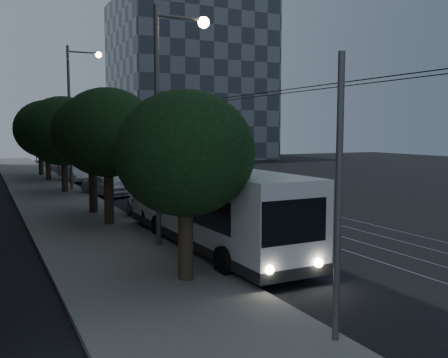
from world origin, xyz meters
TOP-DOWN VIEW (x-y plane):
  - ground at (0.00, 0.00)m, footprint 120.00×120.00m
  - sidewalk at (-7.50, 20.00)m, footprint 5.00×90.00m
  - tram_rails at (2.50, 20.00)m, footprint 4.52×90.00m
  - overhead_wires at (-4.97, 20.00)m, footprint 2.23×90.00m
  - building_distant_right at (18.00, 55.00)m, footprint 22.00×18.00m
  - trolleybus at (-4.07, -0.78)m, footprint 2.72×11.90m
  - pickup_silver at (-3.29, 8.00)m, footprint 4.38×5.93m
  - car_white_a at (-4.14, 15.77)m, footprint 3.05×4.61m
  - car_white_b at (-2.70, 21.10)m, footprint 2.24×4.33m
  - car_white_c at (-4.30, 25.98)m, footprint 1.90×4.71m
  - car_white_d at (-2.70, 32.71)m, footprint 2.66×3.85m
  - tree_0 at (-6.50, -4.69)m, footprint 4.01×4.01m
  - tree_1 at (-6.50, 4.86)m, footprint 4.52×4.52m
  - tree_2 at (-6.50, 8.42)m, footprint 4.14×4.14m
  - tree_3 at (-6.50, 18.21)m, footprint 5.36×5.36m
  - tree_4 at (-6.50, 27.42)m, footprint 5.52×5.52m
  - tree_5 at (-6.50, 33.19)m, footprint 4.62×4.62m
  - streetlamp_near at (-5.40, -0.17)m, footprint 2.20×0.44m
  - streetlamp_far at (-5.38, 19.74)m, footprint 2.52×0.44m

SIDE VIEW (x-z plane):
  - ground at x=0.00m, z-range 0.00..0.00m
  - tram_rails at x=2.50m, z-range 0.00..0.02m
  - sidewalk at x=-7.50m, z-range 0.00..0.15m
  - car_white_b at x=-2.70m, z-range 0.00..1.20m
  - car_white_d at x=-2.70m, z-range 0.00..1.22m
  - car_white_a at x=-4.14m, z-range 0.00..1.46m
  - pickup_silver at x=-3.29m, z-range 0.00..1.50m
  - car_white_c at x=-4.30m, z-range 0.00..1.52m
  - trolleybus at x=-4.07m, z-range -1.18..4.44m
  - overhead_wires at x=-4.97m, z-range 0.47..6.47m
  - tree_0 at x=-6.50m, z-range 0.98..6.60m
  - tree_1 at x=-6.50m, z-range 1.14..7.53m
  - tree_3 at x=-6.50m, z-range 0.98..7.77m
  - tree_2 at x=-6.50m, z-range 1.24..7.51m
  - tree_4 at x=-6.50m, z-range 1.02..8.04m
  - tree_5 at x=-6.50m, z-range 1.27..8.01m
  - streetlamp_near at x=-5.40m, z-range 0.98..9.95m
  - streetlamp_far at x=-5.38m, z-range 1.05..11.54m
  - building_distant_right at x=18.00m, z-range 0.00..24.00m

